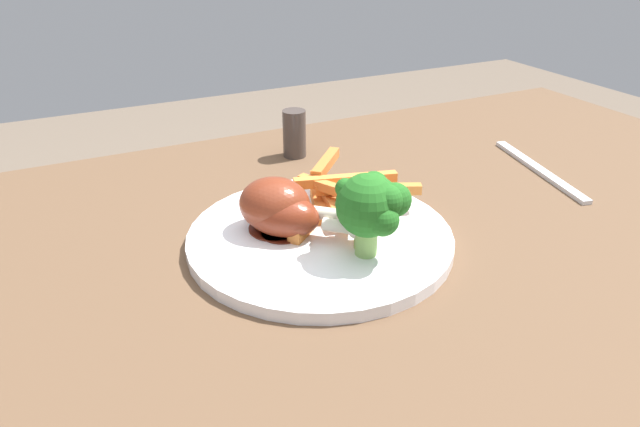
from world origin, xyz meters
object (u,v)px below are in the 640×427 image
(broccoli_floret_front, at_px, (373,205))
(broccoli_floret_middle, at_px, (364,209))
(fork, at_px, (539,170))
(dining_table, at_px, (390,330))
(chicken_drumstick_far, at_px, (278,206))
(dinner_plate, at_px, (320,237))
(pepper_shaker, at_px, (295,133))
(carrot_fries_pile, at_px, (334,197))
(chicken_drumstick_near, at_px, (287,216))

(broccoli_floret_front, relative_size, broccoli_floret_middle, 1.21)
(broccoli_floret_middle, relative_size, fork, 0.33)
(broccoli_floret_middle, xyz_separation_m, fork, (0.30, 0.08, -0.05))
(dining_table, height_order, chicken_drumstick_far, chicken_drumstick_far)
(dinner_plate, height_order, fork, dinner_plate)
(dining_table, height_order, pepper_shaker, pepper_shaker)
(dining_table, height_order, broccoli_floret_middle, broccoli_floret_middle)
(dining_table, height_order, carrot_fries_pile, carrot_fries_pile)
(fork, bearing_deg, chicken_drumstick_far, 105.15)
(dinner_plate, relative_size, chicken_drumstick_near, 2.43)
(chicken_drumstick_near, bearing_deg, broccoli_floret_front, -51.08)
(dining_table, bearing_deg, chicken_drumstick_far, 153.85)
(chicken_drumstick_far, bearing_deg, chicken_drumstick_near, -76.37)
(broccoli_floret_middle, distance_m, chicken_drumstick_near, 0.08)
(dinner_plate, relative_size, chicken_drumstick_far, 2.39)
(broccoli_floret_middle, height_order, chicken_drumstick_near, broccoli_floret_middle)
(broccoli_floret_middle, height_order, pepper_shaker, broccoli_floret_middle)
(dining_table, bearing_deg, broccoli_floret_front, -149.00)
(dining_table, xyz_separation_m, dinner_plate, (-0.07, 0.03, 0.12))
(dining_table, xyz_separation_m, carrot_fries_pile, (-0.04, 0.06, 0.14))
(broccoli_floret_middle, xyz_separation_m, chicken_drumstick_near, (-0.05, 0.05, -0.02))
(broccoli_floret_front, height_order, pepper_shaker, broccoli_floret_front)
(broccoli_floret_front, bearing_deg, carrot_fries_pile, 84.11)
(dining_table, height_order, fork, fork)
(broccoli_floret_front, bearing_deg, broccoli_floret_middle, 91.89)
(dining_table, bearing_deg, chicken_drumstick_near, 159.75)
(chicken_drumstick_near, relative_size, chicken_drumstick_far, 0.98)
(dining_table, relative_size, chicken_drumstick_near, 10.48)
(carrot_fries_pile, relative_size, fork, 0.79)
(carrot_fries_pile, relative_size, chicken_drumstick_near, 1.43)
(dinner_plate, xyz_separation_m, broccoli_floret_middle, (0.02, -0.04, 0.04))
(broccoli_floret_middle, xyz_separation_m, carrot_fries_pile, (0.01, 0.08, -0.02))
(dinner_plate, relative_size, broccoli_floret_middle, 3.99)
(dinner_plate, bearing_deg, chicken_drumstick_far, 145.39)
(broccoli_floret_middle, distance_m, chicken_drumstick_far, 0.09)
(broccoli_floret_middle, bearing_deg, broccoli_floret_front, -88.11)
(fork, bearing_deg, dining_table, 117.40)
(broccoli_floret_middle, distance_m, carrot_fries_pile, 0.08)
(dining_table, distance_m, chicken_drumstick_near, 0.18)
(dinner_plate, relative_size, pepper_shaker, 4.13)
(carrot_fries_pile, xyz_separation_m, pepper_shaker, (0.04, 0.18, 0.00))
(fork, bearing_deg, dinner_plate, 109.46)
(carrot_fries_pile, bearing_deg, broccoli_floret_front, -95.89)
(chicken_drumstick_near, bearing_deg, dining_table, -20.25)
(broccoli_floret_front, xyz_separation_m, pepper_shaker, (0.05, 0.27, -0.03))
(broccoli_floret_front, distance_m, carrot_fries_pile, 0.10)
(dining_table, distance_m, broccoli_floret_middle, 0.17)
(broccoli_floret_middle, distance_m, pepper_shaker, 0.26)
(chicken_drumstick_far, bearing_deg, carrot_fries_pile, 9.18)
(dinner_plate, distance_m, fork, 0.32)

